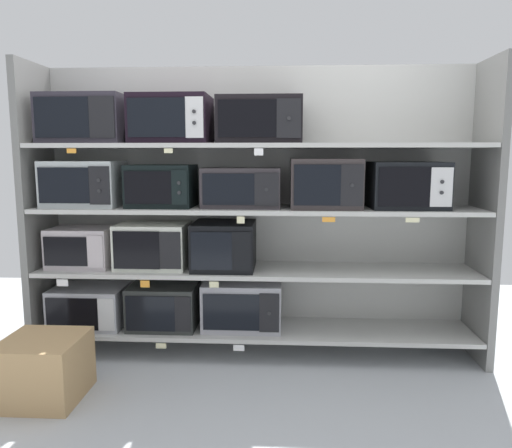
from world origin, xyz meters
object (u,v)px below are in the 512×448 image
(microwave_3, at_px, (83,247))
(microwave_8, at_px, (242,188))
(microwave_2, at_px, (242,305))
(microwave_10, at_px, (407,185))
(microwave_13, at_px, (260,121))
(microwave_0, at_px, (90,306))
(microwave_5, at_px, (224,245))
(microwave_9, at_px, (325,183))
(microwave_4, at_px, (153,245))
(shipping_carton, at_px, (44,368))
(microwave_12, at_px, (172,120))
(microwave_7, at_px, (162,186))
(microwave_6, at_px, (85,184))
(microwave_11, at_px, (85,119))
(microwave_1, at_px, (164,305))

(microwave_3, distance_m, microwave_8, 1.23)
(microwave_2, height_order, microwave_3, microwave_3)
(microwave_10, xyz_separation_m, microwave_13, (-1.00, 0.00, 0.43))
(microwave_8, distance_m, microwave_13, 0.47)
(microwave_0, bearing_deg, microwave_5, 0.01)
(microwave_0, height_order, microwave_8, microwave_8)
(microwave_9, bearing_deg, microwave_2, 179.99)
(microwave_0, bearing_deg, microwave_4, -0.01)
(microwave_2, xyz_separation_m, shipping_carton, (-1.11, -0.73, -0.18))
(microwave_0, distance_m, shipping_carton, 0.74)
(microwave_12, bearing_deg, microwave_5, 0.01)
(shipping_carton, bearing_deg, microwave_0, 90.52)
(microwave_2, distance_m, microwave_5, 0.45)
(microwave_7, bearing_deg, microwave_2, 0.00)
(microwave_3, distance_m, shipping_carton, 0.93)
(microwave_4, height_order, microwave_10, microwave_10)
(microwave_10, distance_m, microwave_13, 1.09)
(microwave_0, relative_size, microwave_9, 1.08)
(microwave_2, height_order, microwave_6, microwave_6)
(microwave_4, height_order, microwave_13, microwave_13)
(microwave_2, bearing_deg, microwave_4, -179.98)
(microwave_2, distance_m, microwave_12, 1.39)
(microwave_7, distance_m, microwave_11, 0.70)
(microwave_10, bearing_deg, microwave_13, 179.99)
(microwave_1, height_order, microwave_4, microwave_4)
(microwave_2, relative_size, microwave_7, 1.24)
(microwave_6, relative_size, shipping_carton, 1.16)
(microwave_6, height_order, microwave_12, microwave_12)
(microwave_9, relative_size, microwave_13, 0.84)
(microwave_11, distance_m, shipping_carton, 1.66)
(microwave_9, bearing_deg, microwave_3, 179.99)
(microwave_13, bearing_deg, microwave_12, -179.99)
(microwave_1, distance_m, microwave_8, 1.03)
(microwave_1, distance_m, microwave_11, 1.42)
(microwave_9, xyz_separation_m, microwave_10, (0.55, -0.00, -0.01))
(microwave_4, distance_m, microwave_9, 1.29)
(microwave_13, bearing_deg, microwave_3, 179.99)
(microwave_10, bearing_deg, microwave_7, 179.99)
(microwave_3, xyz_separation_m, microwave_8, (1.15, -0.00, 0.43))
(microwave_4, relative_size, shipping_carton, 1.10)
(microwave_0, relative_size, microwave_8, 0.96)
(shipping_carton, bearing_deg, microwave_12, 49.01)
(microwave_2, bearing_deg, microwave_11, -179.99)
(microwave_3, bearing_deg, microwave_10, -0.01)
(microwave_12, height_order, microwave_13, microwave_12)
(microwave_10, relative_size, microwave_11, 0.87)
(microwave_7, xyz_separation_m, microwave_13, (0.69, -0.00, 0.44))
(microwave_4, distance_m, microwave_11, 0.99)
(microwave_3, relative_size, microwave_4, 0.90)
(microwave_1, height_order, microwave_11, microwave_11)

